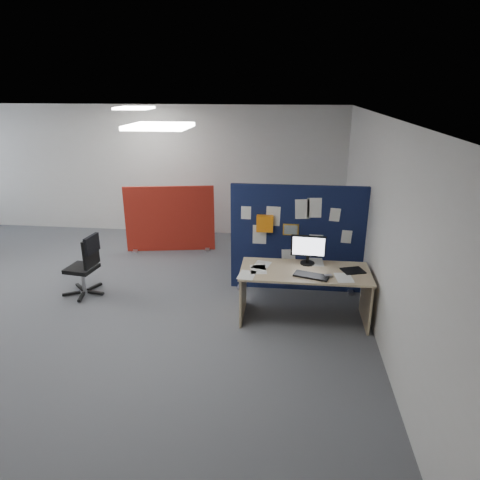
# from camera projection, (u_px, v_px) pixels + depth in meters

# --- Properties ---
(floor) EXTENTS (9.00, 9.00, 0.00)m
(floor) POSITION_uv_depth(u_px,v_px,m) (59.00, 304.00, 6.34)
(floor) COLOR #54565C
(floor) RESTS_ON ground
(ceiling) EXTENTS (9.00, 7.00, 0.02)m
(ceiling) POSITION_uv_depth(u_px,v_px,m) (28.00, 115.00, 5.42)
(ceiling) COLOR white
(ceiling) RESTS_ON wall_back
(wall_back) EXTENTS (9.00, 0.02, 2.70)m
(wall_back) POSITION_uv_depth(u_px,v_px,m) (133.00, 170.00, 9.15)
(wall_back) COLOR silver
(wall_back) RESTS_ON floor
(wall_right) EXTENTS (0.02, 7.00, 2.70)m
(wall_right) POSITION_uv_depth(u_px,v_px,m) (381.00, 229.00, 5.41)
(wall_right) COLOR silver
(wall_right) RESTS_ON floor
(ceiling_lights) EXTENTS (4.10, 4.10, 0.04)m
(ceiling_lights) POSITION_uv_depth(u_px,v_px,m) (78.00, 114.00, 6.01)
(ceiling_lights) COLOR white
(ceiling_lights) RESTS_ON ceiling
(navy_divider) EXTENTS (2.04, 0.30, 1.68)m
(navy_divider) POSITION_uv_depth(u_px,v_px,m) (296.00, 239.00, 6.54)
(navy_divider) COLOR #0F1237
(navy_divider) RESTS_ON floor
(main_desk) EXTENTS (1.73, 0.77, 0.73)m
(main_desk) POSITION_uv_depth(u_px,v_px,m) (304.00, 281.00, 5.80)
(main_desk) COLOR tan
(main_desk) RESTS_ON floor
(monitor_main) EXTENTS (0.47, 0.20, 0.41)m
(monitor_main) POSITION_uv_depth(u_px,v_px,m) (308.00, 248.00, 5.84)
(monitor_main) COLOR black
(monitor_main) RESTS_ON main_desk
(keyboard) EXTENTS (0.48, 0.31, 0.02)m
(keyboard) POSITION_uv_depth(u_px,v_px,m) (311.00, 276.00, 5.51)
(keyboard) COLOR black
(keyboard) RESTS_ON main_desk
(mouse) EXTENTS (0.11, 0.09, 0.03)m
(mouse) POSITION_uv_depth(u_px,v_px,m) (328.00, 276.00, 5.50)
(mouse) COLOR #A8A6AC
(mouse) RESTS_ON main_desk
(paper_tray) EXTENTS (0.34, 0.30, 0.01)m
(paper_tray) POSITION_uv_depth(u_px,v_px,m) (353.00, 271.00, 5.68)
(paper_tray) COLOR black
(paper_tray) RESTS_ON main_desk
(red_divider) EXTENTS (1.69, 0.34, 1.28)m
(red_divider) POSITION_uv_depth(u_px,v_px,m) (170.00, 219.00, 8.21)
(red_divider) COLOR maroon
(red_divider) RESTS_ON floor
(office_chair) EXTENTS (0.63, 0.63, 0.96)m
(office_chair) POSITION_uv_depth(u_px,v_px,m) (86.00, 262.00, 6.46)
(office_chair) COLOR black
(office_chair) RESTS_ON floor
(desk_papers) EXTENTS (1.49, 0.85, 0.00)m
(desk_papers) POSITION_uv_depth(u_px,v_px,m) (285.00, 270.00, 5.73)
(desk_papers) COLOR white
(desk_papers) RESTS_ON main_desk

